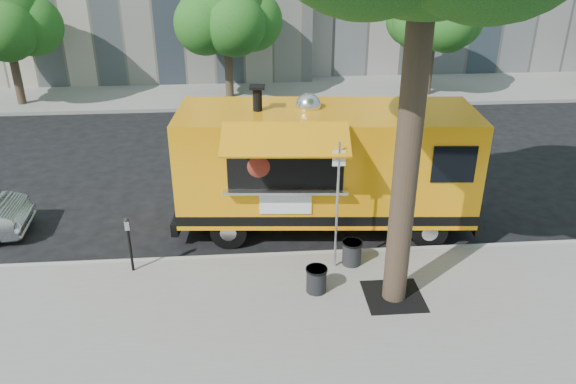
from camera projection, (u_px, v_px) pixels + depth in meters
name	position (u px, v px, depth m)	size (l,w,h in m)	color
ground	(264.00, 240.00, 14.13)	(120.00, 120.00, 0.00)	black
sidewalk	(273.00, 345.00, 10.50)	(60.00, 6.00, 0.15)	gray
curb	(266.00, 257.00, 13.27)	(60.00, 0.14, 0.16)	#999993
far_sidewalk	(252.00, 93.00, 26.25)	(60.00, 5.00, 0.15)	gray
tree_well	(393.00, 296.00, 11.74)	(1.20, 1.20, 0.02)	black
far_tree_a	(4.00, 17.00, 22.84)	(3.42, 3.42, 5.36)	#33261C
far_tree_b	(226.00, 12.00, 23.83)	(3.60, 3.60, 5.50)	#33261C
far_tree_c	(435.00, 13.00, 24.27)	(3.24, 3.24, 5.21)	#33261C
sign_post	(337.00, 199.00, 12.06)	(0.28, 0.06, 3.00)	silver
parking_meter	(129.00, 238.00, 12.28)	(0.11, 0.11, 1.33)	black
food_truck	(324.00, 165.00, 14.00)	(7.71, 3.79, 3.74)	#FF9D0D
trash_bin_left	(352.00, 252.00, 12.76)	(0.47, 0.47, 0.56)	black
trash_bin_right	(316.00, 279.00, 11.80)	(0.47, 0.47, 0.56)	black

